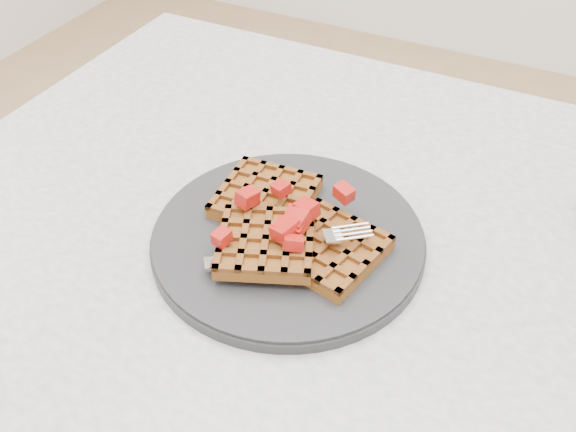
# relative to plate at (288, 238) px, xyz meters

# --- Properties ---
(table) EXTENTS (1.20, 0.80, 0.75)m
(table) POSITION_rel_plate_xyz_m (0.14, 0.03, -0.12)
(table) COLOR silver
(table) RESTS_ON ground
(plate) EXTENTS (0.29, 0.29, 0.02)m
(plate) POSITION_rel_plate_xyz_m (0.00, 0.00, 0.00)
(plate) COLOR black
(plate) RESTS_ON table
(waffles) EXTENTS (0.21, 0.19, 0.03)m
(waffles) POSITION_rel_plate_xyz_m (0.00, -0.00, 0.02)
(waffles) COLOR brown
(waffles) RESTS_ON plate
(strawberry_pile) EXTENTS (0.15, 0.15, 0.02)m
(strawberry_pile) POSITION_rel_plate_xyz_m (0.00, -0.00, 0.05)
(strawberry_pile) COLOR #8B0100
(strawberry_pile) RESTS_ON waffles
(fork) EXTENTS (0.16, 0.13, 0.02)m
(fork) POSITION_rel_plate_xyz_m (0.03, -0.03, 0.02)
(fork) COLOR silver
(fork) RESTS_ON plate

